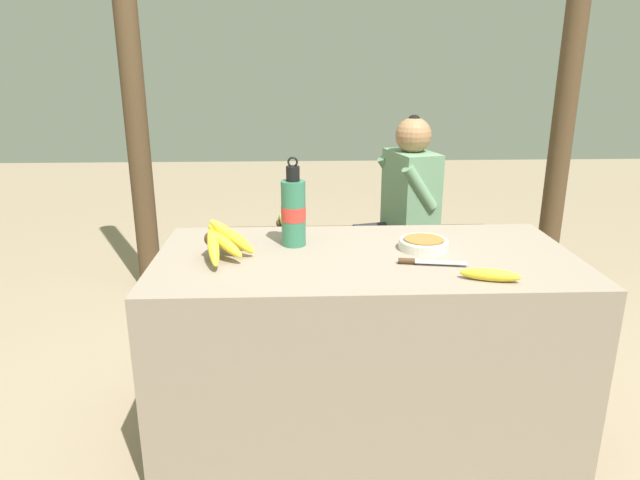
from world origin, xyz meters
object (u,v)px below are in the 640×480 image
(knife, at_px, (422,262))
(banana_bunch_green, at_px, (287,224))
(wooden_bench, at_px, (356,245))
(water_bottle, at_px, (293,211))
(loose_banana_front, at_px, (490,275))
(banana_bunch_ripe, at_px, (223,238))
(serving_bowl, at_px, (423,243))
(seated_vendor, at_px, (402,201))
(support_post_near, at_px, (132,77))
(support_post_far, at_px, (569,77))

(knife, distance_m, banana_bunch_green, 1.34)
(wooden_bench, xyz_separation_m, banana_bunch_green, (-0.38, -0.00, 0.13))
(water_bottle, height_order, loose_banana_front, water_bottle)
(banana_bunch_ripe, bearing_deg, loose_banana_front, -16.54)
(wooden_bench, bearing_deg, loose_banana_front, -79.15)
(serving_bowl, xyz_separation_m, banana_bunch_green, (-0.51, 1.08, -0.23))
(water_bottle, relative_size, knife, 1.44)
(banana_bunch_ripe, distance_m, water_bottle, 0.28)
(wooden_bench, distance_m, seated_vendor, 0.36)
(wooden_bench, relative_size, seated_vendor, 1.42)
(wooden_bench, bearing_deg, banana_bunch_ripe, -116.98)
(water_bottle, bearing_deg, knife, -28.14)
(water_bottle, xyz_separation_m, knife, (0.43, -0.23, -0.12))
(seated_vendor, height_order, banana_bunch_green, seated_vendor)
(knife, relative_size, support_post_near, 0.09)
(loose_banana_front, xyz_separation_m, support_post_far, (0.97, 1.72, 0.54))
(loose_banana_front, distance_m, support_post_far, 2.04)
(banana_bunch_ripe, xyz_separation_m, serving_bowl, (0.71, 0.06, -0.05))
(water_bottle, height_order, knife, water_bottle)
(loose_banana_front, bearing_deg, banana_bunch_green, 115.09)
(support_post_far, bearing_deg, loose_banana_front, -119.56)
(water_bottle, relative_size, banana_bunch_green, 1.22)
(support_post_far, bearing_deg, banana_bunch_green, -168.68)
(banana_bunch_ripe, bearing_deg, knife, -8.34)
(serving_bowl, height_order, wooden_bench, serving_bowl)
(wooden_bench, bearing_deg, serving_bowl, -83.31)
(wooden_bench, bearing_deg, banana_bunch_green, -179.50)
(banana_bunch_ripe, relative_size, support_post_far, 0.13)
(water_bottle, distance_m, loose_banana_front, 0.73)
(support_post_far, bearing_deg, support_post_near, 180.00)
(loose_banana_front, bearing_deg, seated_vendor, 91.23)
(banana_bunch_ripe, xyz_separation_m, support_post_near, (-0.66, 1.46, 0.49))
(banana_bunch_ripe, xyz_separation_m, knife, (0.67, -0.10, -0.06))
(wooden_bench, distance_m, support_post_near, 1.56)
(banana_bunch_ripe, distance_m, knife, 0.68)
(serving_bowl, xyz_separation_m, loose_banana_front, (0.14, -0.31, -0.00))
(wooden_bench, distance_m, banana_bunch_green, 0.41)
(banana_bunch_ripe, xyz_separation_m, support_post_far, (1.82, 1.46, 0.49))
(serving_bowl, bearing_deg, banana_bunch_green, 115.38)
(knife, bearing_deg, seated_vendor, 92.37)
(support_post_near, height_order, support_post_far, same)
(knife, relative_size, support_post_far, 0.09)
(loose_banana_front, distance_m, seated_vendor, 1.35)
(serving_bowl, relative_size, support_post_near, 0.07)
(knife, bearing_deg, water_bottle, 161.35)
(serving_bowl, distance_m, support_post_far, 1.87)
(knife, height_order, support_post_far, support_post_far)
(serving_bowl, relative_size, seated_vendor, 0.17)
(support_post_near, bearing_deg, serving_bowl, -45.71)
(loose_banana_front, xyz_separation_m, seated_vendor, (-0.03, 1.35, -0.09))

